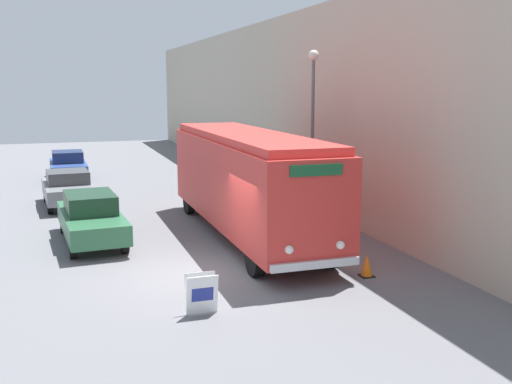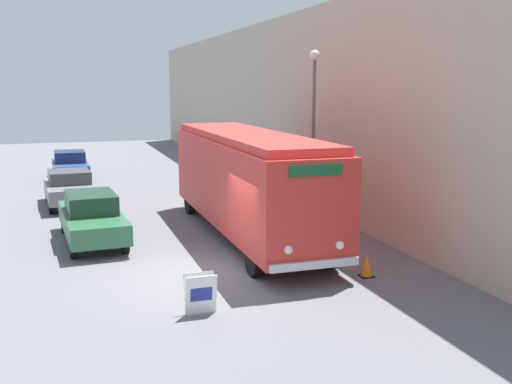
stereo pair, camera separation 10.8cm
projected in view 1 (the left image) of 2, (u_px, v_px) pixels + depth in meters
name	position (u px, v px, depth m)	size (l,w,h in m)	color
ground_plane	(202.00, 274.00, 15.95)	(80.00, 80.00, 0.00)	slate
building_wall_right	(289.00, 107.00, 26.58)	(0.30, 60.00, 8.01)	#B2A893
vintage_bus	(247.00, 179.00, 19.63)	(2.48, 11.14, 3.45)	black
sign_board	(202.00, 295.00, 13.12)	(0.69, 0.34, 0.90)	gray
streetlamp	(313.00, 112.00, 21.25)	(0.36, 0.36, 6.18)	#595E60
parked_car_near	(91.00, 218.00, 19.09)	(2.05, 4.85, 1.58)	black
parked_car_mid	(68.00, 188.00, 24.86)	(2.17, 4.21, 1.47)	black
parked_car_far	(68.00, 166.00, 31.68)	(1.88, 4.24, 1.52)	black
traffic_cone	(367.00, 266.00, 15.71)	(0.36, 0.36, 0.60)	black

